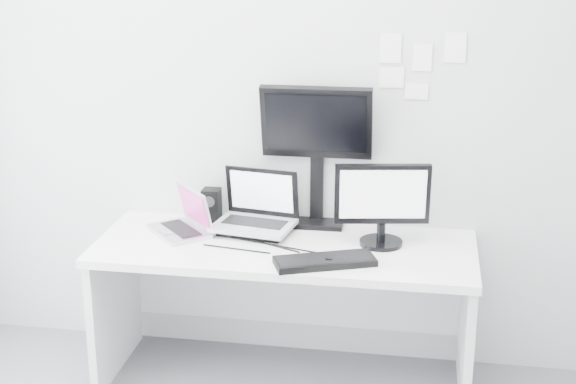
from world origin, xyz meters
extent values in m
plane|color=#B8BBBD|center=(0.00, 1.60, 1.35)|extent=(3.60, 0.00, 3.60)
cube|color=white|center=(0.00, 1.25, 0.36)|extent=(1.80, 0.70, 0.73)
cube|color=#B5B6BB|center=(-0.54, 1.32, 0.85)|extent=(0.38, 0.39, 0.23)
cube|color=black|center=(-0.42, 1.50, 0.82)|extent=(0.09, 0.09, 0.17)
cube|color=#AFB1B6|center=(-0.18, 1.38, 0.89)|extent=(0.42, 0.35, 0.31)
cube|color=black|center=(0.11, 1.56, 1.10)|extent=(0.54, 0.20, 0.74)
cube|color=black|center=(0.45, 1.33, 0.93)|extent=(0.47, 0.28, 0.41)
cube|color=black|center=(0.22, 1.04, 0.74)|extent=(0.48, 0.31, 0.03)
ellipsoid|color=black|center=(0.24, 1.03, 0.75)|extent=(0.11, 0.08, 0.03)
cube|color=white|center=(0.45, 1.59, 1.62)|extent=(0.10, 0.00, 0.14)
cube|color=white|center=(0.60, 1.59, 1.58)|extent=(0.09, 0.00, 0.13)
cube|color=white|center=(0.75, 1.59, 1.63)|extent=(0.10, 0.00, 0.14)
cube|color=white|center=(0.58, 1.59, 1.42)|extent=(0.11, 0.00, 0.08)
cube|color=white|center=(0.46, 1.59, 1.48)|extent=(0.12, 0.00, 0.10)
camera|label=1|loc=(0.64, -2.46, 2.20)|focal=53.24mm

